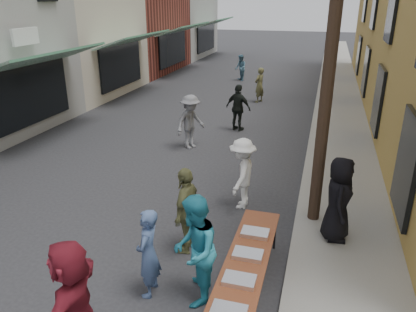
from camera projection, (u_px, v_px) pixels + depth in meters
The scene contains 21 objects.
ground at pixel (78, 266), 7.84m from camera, with size 120.00×120.00×0.00m, color #28282B.
sidewalk at pixel (339, 102), 19.94m from camera, with size 2.20×60.00×0.10m, color gray.
storefront_row at pixel (63, 11), 22.30m from camera, with size 8.00×37.00×9.00m.
utility_pole_near at pixel (335, 17), 7.76m from camera, with size 0.26×0.26×9.00m, color #2D2116.
utility_pole_mid at pixel (334, 5), 18.49m from camera, with size 0.26×0.26×9.00m, color #2D2116.
utility_pole_far at pixel (334, 2), 29.22m from camera, with size 0.26×0.26×9.00m, color #2D2116.
serving_table at pixel (243, 272), 6.54m from camera, with size 0.70×4.00×0.75m.
catering_tray_foil_b at pixel (229, 312), 5.62m from camera, with size 0.50×0.33×0.08m, color #B2B2B7.
catering_tray_buns at pixel (239, 280), 6.24m from camera, with size 0.50×0.33×0.08m, color tan.
catering_tray_foil_d at pixel (248, 254), 6.87m from camera, with size 0.50×0.33×0.08m, color #B2B2B7.
catering_tray_buns_end at pixel (255, 233), 7.50m from camera, with size 0.50×0.33×0.08m, color tan.
guest_front_b at pixel (148, 253), 6.86m from camera, with size 0.59×0.39×1.63m, color #475E89.
guest_front_c at pixel (195, 251), 6.66m from camera, with size 0.95×0.74×1.95m, color teal.
guest_front_d at pixel (242, 174), 9.78m from camera, with size 1.14×0.66×1.77m, color white.
guest_front_e at pixel (187, 210), 8.06m from camera, with size 1.07×0.44×1.82m, color olive.
guest_queue_back at pixel (73, 303), 5.54m from camera, with size 1.78×0.57×1.92m, color maroon.
server at pixel (338, 199), 8.28m from camera, with size 0.89×0.58×1.82m, color black.
passerby_left at pixel (190, 122), 13.68m from camera, with size 1.19×0.69×1.85m, color slate.
passerby_mid at pixel (238, 108), 15.51m from camera, with size 1.05×0.44×1.80m, color black.
passerby_right at pixel (259, 85), 19.79m from camera, with size 0.62×0.40×1.69m, color brown.
passerby_far at pixel (241, 68), 24.92m from camera, with size 0.77×0.60×1.58m, color teal.
Camera 1 is at (4.24, -5.56, 4.86)m, focal length 35.00 mm.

